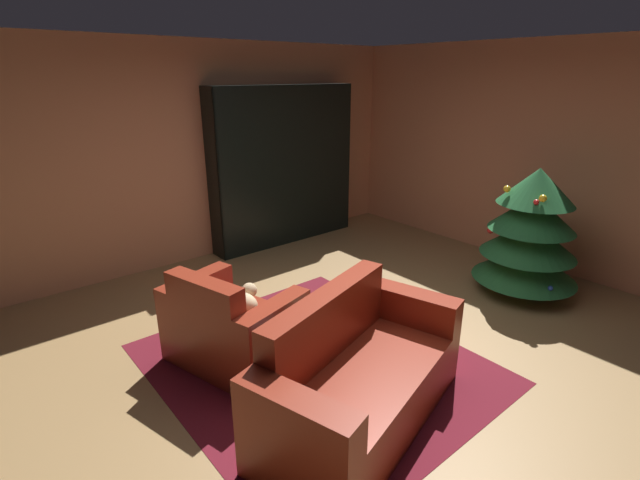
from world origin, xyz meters
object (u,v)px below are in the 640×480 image
at_px(bookshelf_unit, 292,166).
at_px(book_stack_on_table, 329,319).
at_px(coffee_table, 326,334).
at_px(bottle_on_table, 303,322).
at_px(couch_red, 358,379).
at_px(decorated_tree, 530,232).
at_px(armchair_red, 232,329).

xyz_separation_m(bookshelf_unit, book_stack_on_table, (2.77, -1.70, -0.60)).
distance_m(coffee_table, bottle_on_table, 0.25).
bearing_deg(coffee_table, bottle_on_table, -103.72).
bearing_deg(bottle_on_table, couch_red, 3.17).
distance_m(couch_red, decorated_tree, 2.83).
height_order(book_stack_on_table, decorated_tree, decorated_tree).
relative_size(bookshelf_unit, decorated_tree, 1.57).
bearing_deg(couch_red, book_stack_on_table, 158.94).
bearing_deg(bookshelf_unit, coffee_table, -32.15).
bearing_deg(bookshelf_unit, couch_red, -29.96).
relative_size(armchair_red, book_stack_on_table, 5.36).
distance_m(book_stack_on_table, bottle_on_table, 0.25).
distance_m(coffee_table, decorated_tree, 2.67).
distance_m(bookshelf_unit, couch_red, 3.90).
xyz_separation_m(armchair_red, coffee_table, (0.63, 0.48, 0.06)).
relative_size(armchair_red, couch_red, 0.65).
xyz_separation_m(book_stack_on_table, decorated_tree, (0.28, 2.58, 0.23)).
bearing_deg(decorated_tree, bottle_on_table, -96.19).
height_order(armchair_red, coffee_table, armchair_red).
relative_size(couch_red, book_stack_on_table, 8.26).
height_order(armchair_red, book_stack_on_table, armchair_red).
height_order(book_stack_on_table, bottle_on_table, bottle_on_table).
distance_m(couch_red, coffee_table, 0.55).
xyz_separation_m(armchair_red, book_stack_on_table, (0.61, 0.53, 0.16)).
bearing_deg(bookshelf_unit, decorated_tree, 16.18).
bearing_deg(couch_red, armchair_red, -164.28).
bearing_deg(bottle_on_table, decorated_tree, 83.81).
height_order(coffee_table, decorated_tree, decorated_tree).
relative_size(armchair_red, bottle_on_table, 3.96).
bearing_deg(book_stack_on_table, armchair_red, -138.72).
bearing_deg(book_stack_on_table, bottle_on_table, -95.58).
distance_m(bookshelf_unit, coffee_table, 3.37).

